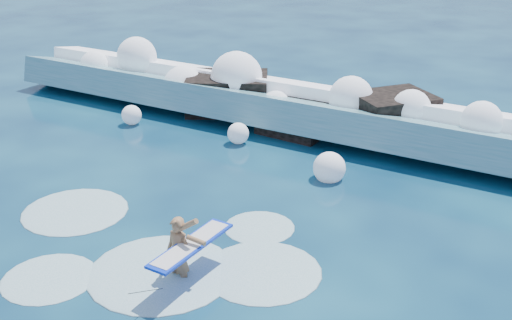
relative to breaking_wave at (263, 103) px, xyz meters
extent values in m
plane|color=#07213D|center=(1.51, -7.57, -0.57)|extent=(200.00, 200.00, 0.00)
cube|color=teal|center=(0.00, -0.16, -0.10)|extent=(18.95, 2.89, 1.58)
cube|color=white|center=(0.00, 0.64, 0.38)|extent=(18.95, 1.34, 0.74)
cube|color=black|center=(-1.50, 0.20, -0.07)|extent=(3.33, 3.06, 1.46)
cube|color=black|center=(1.50, -0.60, -0.18)|extent=(2.11, 1.69, 1.12)
cube|color=black|center=(4.20, 0.60, -0.02)|extent=(2.80, 2.87, 1.57)
imported|color=#976C46|center=(3.27, -8.97, -0.06)|extent=(0.60, 0.42, 1.56)
cube|color=#0C30CE|center=(3.55, -8.92, 0.21)|extent=(0.54, 2.14, 0.05)
cube|color=silver|center=(3.55, -8.92, 0.22)|extent=(0.45, 1.96, 0.05)
cylinder|color=black|center=(3.45, -10.17, -0.12)|extent=(0.01, 0.91, 0.43)
sphere|color=white|center=(-7.05, -0.29, 0.41)|extent=(1.04, 1.04, 1.04)
sphere|color=white|center=(-5.40, 0.20, 0.83)|extent=(1.44, 1.44, 1.44)
sphere|color=white|center=(-2.93, -0.37, 0.21)|extent=(1.40, 1.40, 1.40)
sphere|color=white|center=(-1.13, 0.21, 0.65)|extent=(1.74, 1.74, 1.74)
sphere|color=white|center=(0.66, -0.31, 0.11)|extent=(0.92, 0.92, 0.92)
sphere|color=white|center=(2.95, 0.30, 0.54)|extent=(1.37, 1.37, 1.37)
sphere|color=white|center=(4.82, 0.36, 0.49)|extent=(1.15, 1.15, 1.15)
sphere|color=white|center=(6.92, -0.13, 0.62)|extent=(1.12, 1.12, 1.12)
sphere|color=white|center=(-3.38, -2.58, -0.25)|extent=(0.64, 0.64, 0.64)
sphere|color=white|center=(0.47, -2.27, -0.25)|extent=(0.64, 0.64, 0.64)
sphere|color=white|center=(3.86, -3.24, -0.26)|extent=(0.86, 0.86, 0.86)
ellipsoid|color=silver|center=(2.85, -9.02, -0.57)|extent=(2.96, 2.96, 0.15)
ellipsoid|color=silver|center=(1.09, -10.29, -0.57)|extent=(1.86, 1.86, 0.09)
ellipsoid|color=silver|center=(4.56, -7.98, -0.57)|extent=(2.39, 2.39, 0.12)
ellipsoid|color=silver|center=(-0.54, -7.96, -0.57)|extent=(2.49, 2.49, 0.12)
ellipsoid|color=silver|center=(3.61, -6.44, -0.57)|extent=(1.60, 1.60, 0.08)
camera|label=1|loc=(9.94, -17.41, 6.41)|focal=45.00mm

